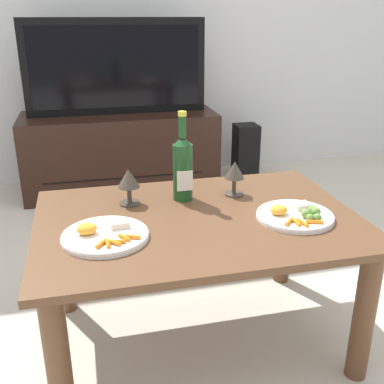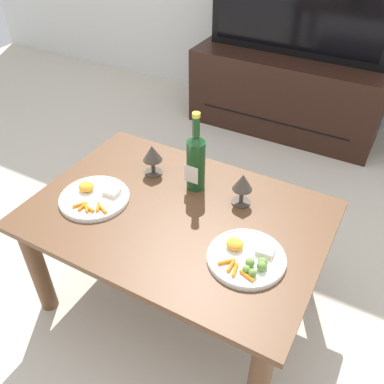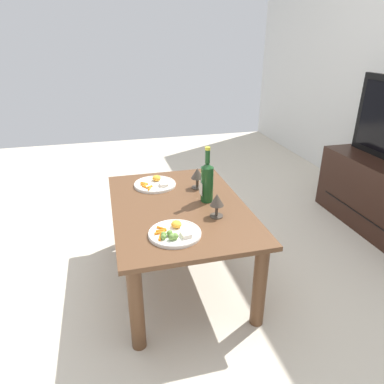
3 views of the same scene
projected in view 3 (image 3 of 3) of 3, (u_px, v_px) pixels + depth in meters
name	position (u px, v px, depth m)	size (l,w,h in m)	color
ground_plane	(180.00, 276.00, 2.18)	(6.40, 6.40, 0.00)	beige
dining_table	(179.00, 219.00, 2.02)	(1.07, 0.74, 0.50)	brown
wine_bottle	(207.00, 181.00, 1.98)	(0.07, 0.07, 0.32)	#19471E
goblet_left	(197.00, 175.00, 2.17)	(0.08, 0.08, 0.13)	#473D33
goblet_right	(217.00, 201.00, 1.82)	(0.07, 0.07, 0.13)	#473D33
dinner_plate_left	(155.00, 184.00, 2.23)	(0.27, 0.27, 0.05)	white
dinner_plate_right	(175.00, 233.00, 1.68)	(0.26, 0.26, 0.04)	white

